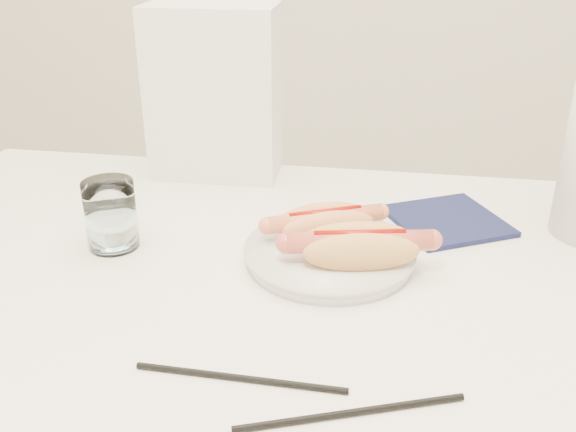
% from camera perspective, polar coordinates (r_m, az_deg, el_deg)
% --- Properties ---
extents(table, '(1.20, 0.80, 0.75)m').
position_cam_1_polar(table, '(0.80, -0.18, -9.97)').
color(table, white).
rests_on(table, ground).
extents(plate, '(0.24, 0.24, 0.02)m').
position_cam_1_polar(plate, '(0.82, 3.69, -3.54)').
color(plate, silver).
rests_on(plate, table).
extents(hotdog_left, '(0.15, 0.11, 0.04)m').
position_cam_1_polar(hotdog_left, '(0.84, 3.29, -0.63)').
color(hotdog_left, '#EF9A5F').
rests_on(hotdog_left, plate).
extents(hotdog_right, '(0.18, 0.10, 0.05)m').
position_cam_1_polar(hotdog_right, '(0.78, 6.30, -2.74)').
color(hotdog_right, '#E8A55A').
rests_on(hotdog_right, plate).
extents(water_glass, '(0.07, 0.07, 0.09)m').
position_cam_1_polar(water_glass, '(0.87, -15.39, 0.12)').
color(water_glass, white).
rests_on(water_glass, table).
extents(chopstick_near, '(0.21, 0.01, 0.01)m').
position_cam_1_polar(chopstick_near, '(0.63, -4.25, -14.08)').
color(chopstick_near, black).
rests_on(chopstick_near, table).
extents(chopstick_far, '(0.20, 0.08, 0.01)m').
position_cam_1_polar(chopstick_far, '(0.60, 5.58, -16.91)').
color(chopstick_far, black).
rests_on(chopstick_far, table).
extents(napkin_box, '(0.21, 0.12, 0.28)m').
position_cam_1_polar(napkin_box, '(1.07, -6.51, 10.79)').
color(napkin_box, silver).
rests_on(napkin_box, table).
extents(navy_napkin, '(0.19, 0.19, 0.01)m').
position_cam_1_polar(navy_napkin, '(0.95, 13.89, -0.39)').
color(navy_napkin, '#13173C').
rests_on(navy_napkin, table).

